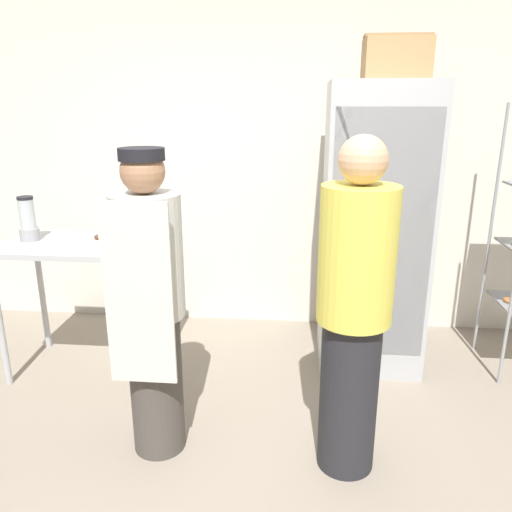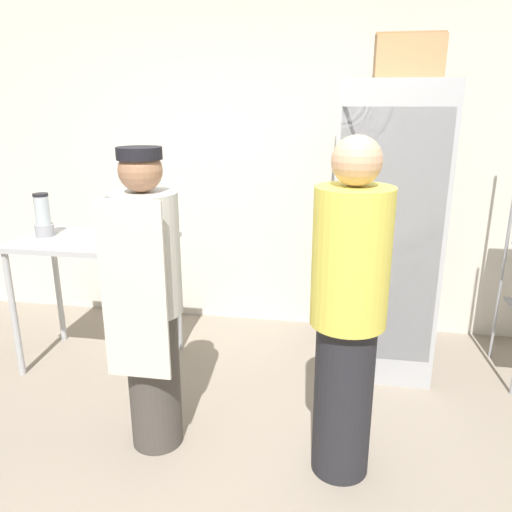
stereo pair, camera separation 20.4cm
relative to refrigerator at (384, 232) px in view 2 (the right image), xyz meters
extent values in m
plane|color=gray|center=(-0.74, -1.51, -0.99)|extent=(14.00, 14.00, 0.00)
cube|color=silver|center=(-0.74, 0.67, 0.46)|extent=(6.40, 0.12, 2.90)
cube|color=#ADAFB5|center=(0.00, 0.01, 0.00)|extent=(0.70, 0.66, 1.97)
cube|color=#93959B|center=(0.00, -0.31, 0.02)|extent=(0.64, 0.02, 1.62)
cylinder|color=silver|center=(-0.19, -0.34, 0.05)|extent=(0.02, 0.02, 0.97)
cylinder|color=#93969B|center=(0.87, 0.22, -0.07)|extent=(0.02, 0.02, 1.84)
cube|color=#ADAFB5|center=(-1.97, -0.32, -0.07)|extent=(1.06, 0.63, 0.04)
cylinder|color=#ADAFB5|center=(-2.46, -0.60, -0.54)|extent=(0.04, 0.04, 0.90)
cylinder|color=#ADAFB5|center=(-1.48, -0.60, -0.54)|extent=(0.04, 0.04, 0.90)
cylinder|color=#ADAFB5|center=(-2.46, -0.05, -0.54)|extent=(0.04, 0.04, 0.90)
cylinder|color=#ADAFB5|center=(-1.48, -0.05, -0.54)|extent=(0.04, 0.04, 0.90)
cube|color=silver|center=(-1.74, -0.36, -0.02)|extent=(0.25, 0.23, 0.05)
cube|color=silver|center=(-1.74, -0.24, 0.11)|extent=(0.25, 0.01, 0.23)
torus|color=#513323|center=(-1.80, -0.40, 0.01)|extent=(0.09, 0.09, 0.03)
torus|color=#513323|center=(-1.74, -0.40, 0.01)|extent=(0.09, 0.09, 0.03)
torus|color=#513323|center=(-1.67, -0.40, 0.01)|extent=(0.09, 0.09, 0.03)
torus|color=#513323|center=(-1.80, -0.32, 0.01)|extent=(0.09, 0.09, 0.03)
torus|color=#513323|center=(-1.74, -0.32, 0.01)|extent=(0.09, 0.09, 0.03)
torus|color=#513323|center=(-1.67, -0.32, 0.01)|extent=(0.09, 0.09, 0.03)
cylinder|color=#99999E|center=(-2.34, -0.30, -0.01)|extent=(0.13, 0.13, 0.08)
cylinder|color=#B2BCC1|center=(-2.34, -0.30, 0.13)|extent=(0.10, 0.10, 0.20)
cylinder|color=black|center=(-2.34, -0.30, 0.24)|extent=(0.10, 0.10, 0.02)
cube|color=#A87F51|center=(0.07, 0.05, 1.11)|extent=(0.41, 0.31, 0.26)
cube|color=#977249|center=(0.07, 0.05, 1.25)|extent=(0.42, 0.16, 0.02)
cylinder|color=#47423D|center=(-1.26, -1.13, -0.59)|extent=(0.28, 0.28, 0.79)
cylinder|color=beige|center=(-1.26, -1.13, 0.12)|extent=(0.35, 0.35, 0.63)
sphere|color=#9E7051|center=(-1.26, -1.13, 0.54)|extent=(0.21, 0.21, 0.21)
cube|color=beige|center=(-1.26, -1.31, -0.02)|extent=(0.33, 0.02, 0.90)
cylinder|color=black|center=(-1.26, -1.13, 0.62)|extent=(0.22, 0.22, 0.06)
cylinder|color=#232328|center=(-0.24, -1.18, -0.57)|extent=(0.29, 0.29, 0.83)
cylinder|color=#DBCC4C|center=(-0.24, -1.18, 0.17)|extent=(0.36, 0.36, 0.65)
sphere|color=tan|center=(-0.24, -1.18, 0.61)|extent=(0.22, 0.22, 0.22)
camera|label=1|loc=(-0.51, -3.43, 0.85)|focal=35.00mm
camera|label=2|loc=(-0.31, -3.40, 0.85)|focal=35.00mm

